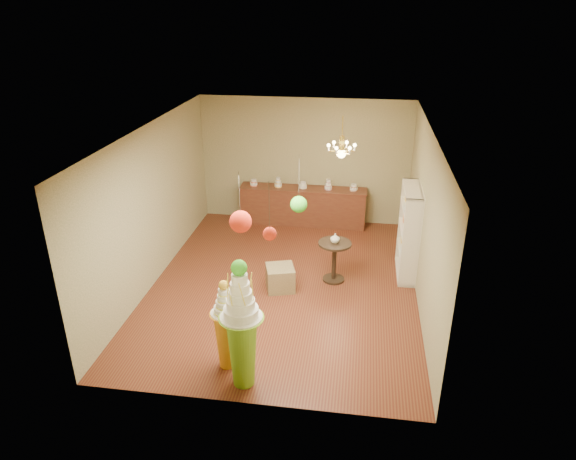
# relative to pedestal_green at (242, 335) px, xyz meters

# --- Properties ---
(floor) EXTENTS (6.50, 6.50, 0.00)m
(floor) POSITION_rel_pedestal_green_xyz_m (0.14, 2.85, -0.82)
(floor) COLOR #5B2918
(floor) RESTS_ON ground
(ceiling) EXTENTS (6.50, 6.50, 0.00)m
(ceiling) POSITION_rel_pedestal_green_xyz_m (0.14, 2.85, 2.18)
(ceiling) COLOR silver
(ceiling) RESTS_ON ground
(wall_back) EXTENTS (5.00, 0.04, 3.00)m
(wall_back) POSITION_rel_pedestal_green_xyz_m (0.14, 6.10, 0.68)
(wall_back) COLOR #989269
(wall_back) RESTS_ON ground
(wall_front) EXTENTS (5.00, 0.04, 3.00)m
(wall_front) POSITION_rel_pedestal_green_xyz_m (0.14, -0.40, 0.68)
(wall_front) COLOR #989269
(wall_front) RESTS_ON ground
(wall_left) EXTENTS (0.04, 6.50, 3.00)m
(wall_left) POSITION_rel_pedestal_green_xyz_m (-2.36, 2.85, 0.68)
(wall_left) COLOR #989269
(wall_left) RESTS_ON ground
(wall_right) EXTENTS (0.04, 6.50, 3.00)m
(wall_right) POSITION_rel_pedestal_green_xyz_m (2.64, 2.85, 0.68)
(wall_right) COLOR #989269
(wall_right) RESTS_ON ground
(pedestal_green) EXTENTS (0.74, 0.74, 1.98)m
(pedestal_green) POSITION_rel_pedestal_green_xyz_m (0.00, 0.00, 0.00)
(pedestal_green) COLOR #7DBC29
(pedestal_green) RESTS_ON floor
(pedestal_orange) EXTENTS (0.46, 0.46, 1.45)m
(pedestal_orange) POSITION_rel_pedestal_green_xyz_m (-0.33, 0.35, -0.23)
(pedestal_orange) COLOR orange
(pedestal_orange) RESTS_ON floor
(burlap_riser) EXTENTS (0.63, 0.63, 0.46)m
(burlap_riser) POSITION_rel_pedestal_green_xyz_m (0.10, 2.66, -0.59)
(burlap_riser) COLOR olive
(burlap_riser) RESTS_ON floor
(sideboard) EXTENTS (3.04, 0.54, 1.16)m
(sideboard) POSITION_rel_pedestal_green_xyz_m (0.14, 5.82, -0.34)
(sideboard) COLOR #5C2D1D
(sideboard) RESTS_ON floor
(shelving_unit) EXTENTS (0.33, 1.20, 1.80)m
(shelving_unit) POSITION_rel_pedestal_green_xyz_m (2.48, 3.65, 0.08)
(shelving_unit) COLOR beige
(shelving_unit) RESTS_ON floor
(round_table) EXTENTS (0.67, 0.67, 0.82)m
(round_table) POSITION_rel_pedestal_green_xyz_m (1.08, 3.14, -0.29)
(round_table) COLOR black
(round_table) RESTS_ON floor
(vase) EXTENTS (0.21, 0.21, 0.19)m
(vase) POSITION_rel_pedestal_green_xyz_m (1.08, 3.14, 0.09)
(vase) COLOR beige
(vase) RESTS_ON round_table
(pom_red_left) EXTENTS (0.31, 0.31, 0.86)m
(pom_red_left) POSITION_rel_pedestal_green_xyz_m (-0.08, 0.52, 1.47)
(pom_red_left) COLOR #393429
(pom_red_left) RESTS_ON ceiling
(pom_green_mid) EXTENTS (0.26, 0.26, 0.90)m
(pom_green_mid) POSITION_rel_pedestal_green_xyz_m (0.59, 1.43, 1.41)
(pom_green_mid) COLOR #393429
(pom_green_mid) RESTS_ON ceiling
(pom_red_right) EXTENTS (0.18, 0.18, 0.80)m
(pom_red_right) POSITION_rel_pedestal_green_xyz_m (0.37, 0.20, 1.47)
(pom_red_right) COLOR #393429
(pom_red_right) RESTS_ON ceiling
(chandelier) EXTENTS (0.69, 0.69, 0.85)m
(chandelier) POSITION_rel_pedestal_green_xyz_m (1.08, 4.23, 1.48)
(chandelier) COLOR #DEBD4E
(chandelier) RESTS_ON ceiling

